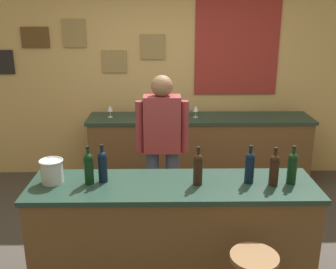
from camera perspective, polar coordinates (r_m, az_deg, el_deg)
ground_plane at (r=3.86m, az=0.48°, el=-17.11°), size 10.00×10.00×0.00m
back_wall at (r=5.26m, az=0.17°, el=9.08°), size 6.00×0.09×2.80m
bar_counter at (r=3.28m, az=0.65°, el=-14.48°), size 2.23×0.60×0.92m
side_counter at (r=5.15m, az=4.54°, el=-2.26°), size 2.85×0.56×0.90m
bartender at (r=3.89m, az=-0.85°, el=-1.35°), size 0.52×0.21×1.62m
wine_bottle_a at (r=3.07m, az=-11.46°, el=-4.67°), size 0.07×0.07×0.31m
wine_bottle_b at (r=3.08m, az=-9.49°, el=-4.44°), size 0.07×0.07×0.31m
wine_bottle_c at (r=3.00m, az=4.38°, el=-4.86°), size 0.07×0.07×0.31m
wine_bottle_d at (r=3.09m, az=11.80°, el=-4.54°), size 0.07×0.07×0.31m
wine_bottle_e at (r=3.09m, az=15.20°, el=-4.81°), size 0.07×0.07×0.31m
wine_bottle_f at (r=3.16m, az=17.64°, el=-4.51°), size 0.07×0.07×0.31m
ice_bucket at (r=3.17m, az=-16.55°, el=-5.07°), size 0.19×0.19×0.19m
wine_glass_a at (r=5.02m, az=-8.43°, el=3.74°), size 0.07×0.07×0.16m
wine_glass_b at (r=5.02m, az=-4.46°, el=3.86°), size 0.07×0.07×0.16m
wine_glass_c at (r=5.04m, az=-0.21°, el=3.98°), size 0.07×0.07×0.16m
wine_glass_d at (r=4.97m, az=4.06°, el=3.74°), size 0.07×0.07×0.16m
coffee_mug at (r=5.06m, az=2.57°, el=3.29°), size 0.12×0.08×0.09m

